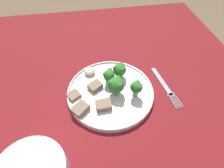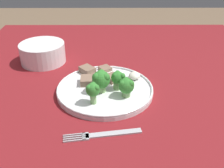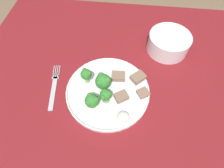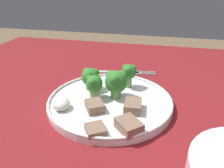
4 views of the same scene
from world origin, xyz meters
name	(u,v)px [view 3 (image 3 of 4)]	position (x,y,z in m)	size (l,w,h in m)	color
ground_plane	(118,152)	(0.00, 0.00, 0.00)	(8.00, 8.00, 0.00)	#7F664C
table	(123,116)	(0.00, 0.00, 0.67)	(1.13, 1.07, 0.78)	maroon
dinner_plate	(108,91)	(-0.06, 0.04, 0.79)	(0.27, 0.27, 0.02)	white
fork	(54,87)	(-0.24, 0.04, 0.78)	(0.05, 0.18, 0.00)	#B2B2B7
cream_bowl	(168,43)	(0.15, 0.25, 0.81)	(0.15, 0.15, 0.07)	white
broccoli_floret_near_rim_left	(105,96)	(-0.06, 0.00, 0.82)	(0.04, 0.04, 0.05)	#7FA866
broccoli_floret_center_left	(103,81)	(-0.07, 0.05, 0.83)	(0.05, 0.05, 0.06)	#7FA866
broccoli_floret_back_left	(86,75)	(-0.13, 0.06, 0.83)	(0.04, 0.04, 0.06)	#7FA866
broccoli_floret_front_left	(92,101)	(-0.10, -0.02, 0.82)	(0.04, 0.04, 0.05)	#7FA866
meat_slice_front_slice	(121,97)	(-0.01, 0.01, 0.80)	(0.05, 0.05, 0.02)	#846651
meat_slice_middle_slice	(138,77)	(0.04, 0.09, 0.80)	(0.06, 0.06, 0.02)	#846651
meat_slice_rear_slice	(118,76)	(-0.03, 0.09, 0.80)	(0.05, 0.04, 0.02)	#846651
meat_slice_edge_slice	(143,93)	(0.06, 0.04, 0.80)	(0.05, 0.05, 0.01)	#846651
sauce_dollop	(124,117)	(0.00, -0.05, 0.80)	(0.04, 0.03, 0.02)	silver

